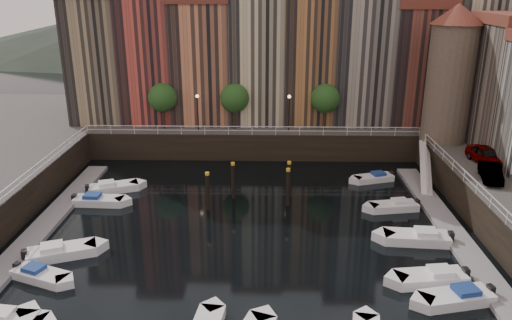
{
  "coord_description": "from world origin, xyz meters",
  "views": [
    {
      "loc": [
        1.68,
        -35.96,
        18.49
      ],
      "look_at": [
        0.71,
        4.0,
        4.36
      ],
      "focal_mm": 35.0,
      "sensor_mm": 36.0,
      "label": 1
    }
  ],
  "objects_px": {
    "boat_left_0": "(10,320)",
    "car_a": "(486,156)",
    "mooring_pilings": "(255,185)",
    "boat_left_2": "(60,252)",
    "gangway": "(426,164)",
    "boat_left_1": "(40,275)",
    "corner_tower": "(451,72)",
    "car_b": "(491,173)"
  },
  "relations": [
    {
      "from": "boat_left_0",
      "to": "car_a",
      "type": "distance_m",
      "value": 39.76
    },
    {
      "from": "mooring_pilings",
      "to": "boat_left_2",
      "type": "distance_m",
      "value": 16.87
    },
    {
      "from": "gangway",
      "to": "car_a",
      "type": "xyz_separation_m",
      "value": [
        4.37,
        -2.93,
        1.88
      ]
    },
    {
      "from": "car_a",
      "to": "boat_left_2",
      "type": "bearing_deg",
      "value": -170.31
    },
    {
      "from": "boat_left_1",
      "to": "corner_tower",
      "type": "bearing_deg",
      "value": 54.61
    },
    {
      "from": "gangway",
      "to": "boat_left_1",
      "type": "xyz_separation_m",
      "value": [
        -30.43,
        -17.76,
        -1.59
      ]
    },
    {
      "from": "gangway",
      "to": "boat_left_1",
      "type": "distance_m",
      "value": 35.27
    },
    {
      "from": "mooring_pilings",
      "to": "boat_left_1",
      "type": "bearing_deg",
      "value": -137.67
    },
    {
      "from": "boat_left_1",
      "to": "car_a",
      "type": "bearing_deg",
      "value": 43.95
    },
    {
      "from": "gangway",
      "to": "mooring_pilings",
      "type": "bearing_deg",
      "value": -162.88
    },
    {
      "from": "corner_tower",
      "to": "gangway",
      "type": "bearing_deg",
      "value": -122.8
    },
    {
      "from": "boat_left_0",
      "to": "car_a",
      "type": "height_order",
      "value": "car_a"
    },
    {
      "from": "boat_left_0",
      "to": "boat_left_2",
      "type": "bearing_deg",
      "value": 97.43
    },
    {
      "from": "boat_left_0",
      "to": "gangway",
      "type": "bearing_deg",
      "value": 43.3
    },
    {
      "from": "mooring_pilings",
      "to": "car_a",
      "type": "distance_m",
      "value": 21.1
    },
    {
      "from": "boat_left_0",
      "to": "boat_left_2",
      "type": "height_order",
      "value": "boat_left_2"
    },
    {
      "from": "mooring_pilings",
      "to": "gangway",
      "type": "bearing_deg",
      "value": 17.12
    },
    {
      "from": "mooring_pilings",
      "to": "boat_left_2",
      "type": "xyz_separation_m",
      "value": [
        -13.7,
        -9.76,
        -1.26
      ]
    },
    {
      "from": "car_b",
      "to": "mooring_pilings",
      "type": "bearing_deg",
      "value": -172.52
    },
    {
      "from": "gangway",
      "to": "boat_left_2",
      "type": "height_order",
      "value": "gangway"
    },
    {
      "from": "gangway",
      "to": "car_a",
      "type": "bearing_deg",
      "value": -33.82
    },
    {
      "from": "boat_left_2",
      "to": "mooring_pilings",
      "type": "bearing_deg",
      "value": 14.17
    },
    {
      "from": "car_a",
      "to": "mooring_pilings",
      "type": "bearing_deg",
      "value": 176.58
    },
    {
      "from": "corner_tower",
      "to": "boat_left_1",
      "type": "distance_m",
      "value": 41.28
    },
    {
      "from": "boat_left_2",
      "to": "car_a",
      "type": "bearing_deg",
      "value": -2.28
    },
    {
      "from": "corner_tower",
      "to": "car_a",
      "type": "xyz_separation_m",
      "value": [
        1.47,
        -7.43,
        -6.4
      ]
    },
    {
      "from": "boat_left_0",
      "to": "car_b",
      "type": "xyz_separation_m",
      "value": [
        33.21,
        15.49,
        3.34
      ]
    },
    {
      "from": "gangway",
      "to": "boat_left_2",
      "type": "relative_size",
      "value": 1.64
    },
    {
      "from": "boat_left_0",
      "to": "car_b",
      "type": "relative_size",
      "value": 1.06
    },
    {
      "from": "car_b",
      "to": "boat_left_1",
      "type": "bearing_deg",
      "value": -149.22
    },
    {
      "from": "corner_tower",
      "to": "car_a",
      "type": "height_order",
      "value": "corner_tower"
    },
    {
      "from": "corner_tower",
      "to": "boat_left_1",
      "type": "relative_size",
      "value": 3.21
    },
    {
      "from": "gangway",
      "to": "boat_left_2",
      "type": "bearing_deg",
      "value": -153.83
    },
    {
      "from": "boat_left_2",
      "to": "boat_left_1",
      "type": "bearing_deg",
      "value": -115.47
    },
    {
      "from": "mooring_pilings",
      "to": "car_a",
      "type": "xyz_separation_m",
      "value": [
        20.88,
        2.16,
        2.15
      ]
    },
    {
      "from": "corner_tower",
      "to": "mooring_pilings",
      "type": "relative_size",
      "value": 1.86
    },
    {
      "from": "gangway",
      "to": "car_b",
      "type": "relative_size",
      "value": 2.03
    },
    {
      "from": "boat_left_2",
      "to": "car_b",
      "type": "xyz_separation_m",
      "value": [
        33.32,
        7.9,
        3.29
      ]
    },
    {
      "from": "gangway",
      "to": "boat_left_1",
      "type": "relative_size",
      "value": 1.94
    },
    {
      "from": "corner_tower",
      "to": "mooring_pilings",
      "type": "distance_m",
      "value": 23.28
    },
    {
      "from": "corner_tower",
      "to": "car_b",
      "type": "bearing_deg",
      "value": -88.97
    },
    {
      "from": "mooring_pilings",
      "to": "car_a",
      "type": "bearing_deg",
      "value": 5.9
    }
  ]
}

